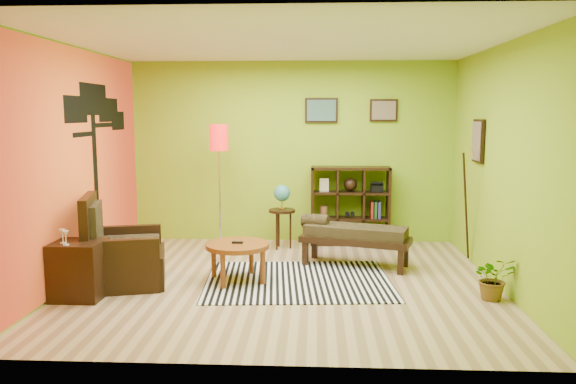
{
  "coord_description": "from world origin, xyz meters",
  "views": [
    {
      "loc": [
        0.38,
        -6.49,
        2.0
      ],
      "look_at": [
        0.03,
        0.29,
        1.05
      ],
      "focal_mm": 35.0,
      "sensor_mm": 36.0,
      "label": 1
    }
  ],
  "objects_px": {
    "coffee_table": "(238,249)",
    "globe_table": "(282,200)",
    "cube_shelf": "(351,206)",
    "potted_plant": "(493,283)",
    "bench": "(353,234)",
    "side_cabinet": "(79,270)",
    "floor_lamp": "(219,149)",
    "armchair": "(120,257)"
  },
  "relations": [
    {
      "from": "bench",
      "to": "globe_table",
      "type": "bearing_deg",
      "value": 137.11
    },
    {
      "from": "armchair",
      "to": "cube_shelf",
      "type": "distance_m",
      "value": 3.61
    },
    {
      "from": "floor_lamp",
      "to": "potted_plant",
      "type": "distance_m",
      "value": 4.14
    },
    {
      "from": "side_cabinet",
      "to": "cube_shelf",
      "type": "relative_size",
      "value": 0.79
    },
    {
      "from": "floor_lamp",
      "to": "potted_plant",
      "type": "relative_size",
      "value": 3.85
    },
    {
      "from": "bench",
      "to": "potted_plant",
      "type": "distance_m",
      "value": 1.95
    },
    {
      "from": "floor_lamp",
      "to": "cube_shelf",
      "type": "xyz_separation_m",
      "value": [
        1.94,
        0.47,
        -0.89
      ]
    },
    {
      "from": "side_cabinet",
      "to": "cube_shelf",
      "type": "height_order",
      "value": "cube_shelf"
    },
    {
      "from": "side_cabinet",
      "to": "globe_table",
      "type": "distance_m",
      "value": 3.19
    },
    {
      "from": "cube_shelf",
      "to": "bench",
      "type": "relative_size",
      "value": 0.8
    },
    {
      "from": "coffee_table",
      "to": "cube_shelf",
      "type": "height_order",
      "value": "cube_shelf"
    },
    {
      "from": "armchair",
      "to": "bench",
      "type": "distance_m",
      "value": 2.95
    },
    {
      "from": "cube_shelf",
      "to": "globe_table",
      "type": "bearing_deg",
      "value": -162.58
    },
    {
      "from": "potted_plant",
      "to": "bench",
      "type": "bearing_deg",
      "value": 137.94
    },
    {
      "from": "bench",
      "to": "side_cabinet",
      "type": "bearing_deg",
      "value": -154.28
    },
    {
      "from": "side_cabinet",
      "to": "cube_shelf",
      "type": "xyz_separation_m",
      "value": [
        3.11,
        2.72,
        0.28
      ]
    },
    {
      "from": "globe_table",
      "to": "bench",
      "type": "distance_m",
      "value": 1.38
    },
    {
      "from": "cube_shelf",
      "to": "bench",
      "type": "bearing_deg",
      "value": -92.44
    },
    {
      "from": "floor_lamp",
      "to": "globe_table",
      "type": "relative_size",
      "value": 1.93
    },
    {
      "from": "potted_plant",
      "to": "globe_table",
      "type": "bearing_deg",
      "value": 137.6
    },
    {
      "from": "side_cabinet",
      "to": "cube_shelf",
      "type": "distance_m",
      "value": 4.14
    },
    {
      "from": "globe_table",
      "to": "bench",
      "type": "relative_size",
      "value": 0.63
    },
    {
      "from": "side_cabinet",
      "to": "globe_table",
      "type": "height_order",
      "value": "globe_table"
    },
    {
      "from": "floor_lamp",
      "to": "cube_shelf",
      "type": "bearing_deg",
      "value": 13.64
    },
    {
      "from": "side_cabinet",
      "to": "bench",
      "type": "height_order",
      "value": "side_cabinet"
    },
    {
      "from": "floor_lamp",
      "to": "bench",
      "type": "distance_m",
      "value": 2.31
    },
    {
      "from": "coffee_table",
      "to": "cube_shelf",
      "type": "relative_size",
      "value": 0.63
    },
    {
      "from": "potted_plant",
      "to": "armchair",
      "type": "bearing_deg",
      "value": 175.47
    },
    {
      "from": "armchair",
      "to": "cube_shelf",
      "type": "height_order",
      "value": "cube_shelf"
    },
    {
      "from": "armchair",
      "to": "bench",
      "type": "xyz_separation_m",
      "value": [
        2.78,
        0.96,
        0.1
      ]
    },
    {
      "from": "side_cabinet",
      "to": "potted_plant",
      "type": "xyz_separation_m",
      "value": [
        4.5,
        0.18,
        -0.13
      ]
    },
    {
      "from": "coffee_table",
      "to": "potted_plant",
      "type": "distance_m",
      "value": 2.91
    },
    {
      "from": "cube_shelf",
      "to": "potted_plant",
      "type": "bearing_deg",
      "value": -61.42
    },
    {
      "from": "globe_table",
      "to": "bench",
      "type": "xyz_separation_m",
      "value": [
        0.99,
        -0.92,
        -0.3
      ]
    },
    {
      "from": "armchair",
      "to": "potted_plant",
      "type": "bearing_deg",
      "value": -4.53
    },
    {
      "from": "coffee_table",
      "to": "globe_table",
      "type": "relative_size",
      "value": 0.8
    },
    {
      "from": "coffee_table",
      "to": "potted_plant",
      "type": "bearing_deg",
      "value": -10.32
    },
    {
      "from": "cube_shelf",
      "to": "potted_plant",
      "type": "xyz_separation_m",
      "value": [
        1.39,
        -2.54,
        -0.41
      ]
    },
    {
      "from": "floor_lamp",
      "to": "bench",
      "type": "bearing_deg",
      "value": -22.25
    },
    {
      "from": "side_cabinet",
      "to": "floor_lamp",
      "type": "xyz_separation_m",
      "value": [
        1.17,
        2.25,
        1.18
      ]
    },
    {
      "from": "coffee_table",
      "to": "globe_table",
      "type": "xyz_separation_m",
      "value": [
        0.43,
        1.7,
        0.32
      ]
    },
    {
      "from": "coffee_table",
      "to": "globe_table",
      "type": "bearing_deg",
      "value": 75.86
    }
  ]
}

